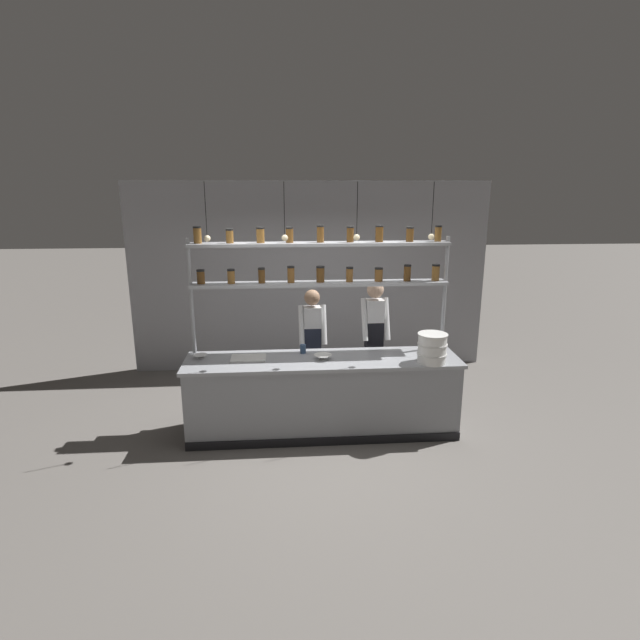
{
  "coord_description": "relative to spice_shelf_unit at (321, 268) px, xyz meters",
  "views": [
    {
      "loc": [
        -0.46,
        -5.48,
        2.83
      ],
      "look_at": [
        -0.01,
        0.2,
        1.33
      ],
      "focal_mm": 28.0,
      "sensor_mm": 36.0,
      "label": 1
    }
  ],
  "objects": [
    {
      "name": "prep_counter",
      "position": [
        -0.0,
        -0.33,
        -1.47
      ],
      "size": [
        3.19,
        0.76,
        0.92
      ],
      "color": "gray",
      "rests_on": "ground_plane"
    },
    {
      "name": "cutting_board",
      "position": [
        -0.86,
        -0.28,
        -1.0
      ],
      "size": [
        0.4,
        0.26,
        0.02
      ],
      "color": "silver",
      "rests_on": "prep_counter"
    },
    {
      "name": "prep_bowl_center_front",
      "position": [
        -0.0,
        -0.36,
        -0.98
      ],
      "size": [
        0.21,
        0.21,
        0.06
      ],
      "color": "silver",
      "rests_on": "prep_counter"
    },
    {
      "name": "serving_cup_front",
      "position": [
        -0.22,
        -0.11,
        -0.96
      ],
      "size": [
        0.07,
        0.07,
        0.11
      ],
      "color": "#334C70",
      "rests_on": "prep_counter"
    },
    {
      "name": "spice_shelf_unit",
      "position": [
        0.0,
        0.0,
        0.0
      ],
      "size": [
        3.08,
        0.28,
        2.43
      ],
      "color": "#999BA0",
      "rests_on": "ground_plane"
    },
    {
      "name": "prep_bowl_near_left",
      "position": [
        -1.42,
        -0.21,
        -0.99
      ],
      "size": [
        0.16,
        0.16,
        0.04
      ],
      "color": "white",
      "rests_on": "prep_counter"
    },
    {
      "name": "container_stack",
      "position": [
        1.22,
        -0.57,
        -0.84
      ],
      "size": [
        0.34,
        0.34,
        0.34
      ],
      "color": "white",
      "rests_on": "prep_counter"
    },
    {
      "name": "pendant_light_row",
      "position": [
        -0.02,
        -0.33,
        0.42
      ],
      "size": [
        2.53,
        0.07,
        0.63
      ],
      "color": "black"
    },
    {
      "name": "back_wall",
      "position": [
        -0.0,
        1.98,
        -0.45
      ],
      "size": [
        5.59,
        0.12,
        2.96
      ],
      "primitive_type": "cube",
      "color": "#939399",
      "rests_on": "ground_plane"
    },
    {
      "name": "chef_center",
      "position": [
        0.72,
        0.33,
        -0.95
      ],
      "size": [
        0.37,
        0.3,
        1.7
      ],
      "rotation": [
        0.0,
        0.0,
        0.04
      ],
      "color": "black",
      "rests_on": "ground_plane"
    },
    {
      "name": "chef_left",
      "position": [
        -0.08,
        0.4,
        -1.02
      ],
      "size": [
        0.36,
        0.29,
        1.59
      ],
      "rotation": [
        0.0,
        0.0,
        0.03
      ],
      "color": "black",
      "rests_on": "ground_plane"
    },
    {
      "name": "ground_plane",
      "position": [
        -0.0,
        -0.33,
        -1.93
      ],
      "size": [
        40.0,
        40.0,
        0.0
      ],
      "primitive_type": "plane",
      "color": "slate"
    }
  ]
}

